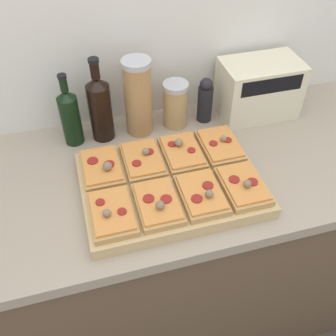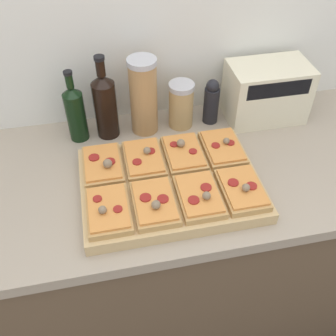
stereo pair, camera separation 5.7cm
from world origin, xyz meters
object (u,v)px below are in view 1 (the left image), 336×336
at_px(grain_jar_tall, 138,97).
at_px(olive_oil_bottle, 70,116).
at_px(pepper_mill, 205,100).
at_px(cutting_board, 171,184).
at_px(wine_bottle, 100,107).
at_px(toaster_oven, 259,88).
at_px(grain_jar_short, 175,104).

bearing_deg(grain_jar_tall, olive_oil_bottle, -180.00).
bearing_deg(pepper_mill, olive_oil_bottle, 180.00).
distance_m(cutting_board, olive_oil_bottle, 0.41).
bearing_deg(wine_bottle, olive_oil_bottle, -180.00).
relative_size(cutting_board, toaster_oven, 1.74).
distance_m(cutting_board, toaster_oven, 0.52).
bearing_deg(grain_jar_short, wine_bottle, 180.00).
height_order(grain_jar_tall, toaster_oven, grain_jar_tall).
distance_m(olive_oil_bottle, grain_jar_short, 0.36).
xyz_separation_m(olive_oil_bottle, wine_bottle, (0.10, 0.00, 0.02)).
relative_size(grain_jar_tall, pepper_mill, 1.61).
bearing_deg(wine_bottle, toaster_oven, -0.96).
relative_size(wine_bottle, grain_jar_short, 1.77).
relative_size(cutting_board, wine_bottle, 1.77).
height_order(wine_bottle, grain_jar_short, wine_bottle).
relative_size(grain_jar_short, toaster_oven, 0.56).
height_order(cutting_board, pepper_mill, pepper_mill).
bearing_deg(cutting_board, wine_bottle, 116.83).
xyz_separation_m(cutting_board, grain_jar_tall, (-0.03, 0.31, 0.12)).
distance_m(cutting_board, wine_bottle, 0.36).
height_order(pepper_mill, toaster_oven, toaster_oven).
xyz_separation_m(cutting_board, grain_jar_short, (0.10, 0.31, 0.07)).
distance_m(grain_jar_short, pepper_mill, 0.11).
bearing_deg(grain_jar_short, grain_jar_tall, 180.00).
relative_size(olive_oil_bottle, grain_jar_tall, 0.94).
bearing_deg(pepper_mill, cutting_board, -124.86).
bearing_deg(cutting_board, grain_jar_tall, 94.86).
distance_m(cutting_board, grain_jar_tall, 0.33).
height_order(grain_jar_short, pepper_mill, pepper_mill).
distance_m(pepper_mill, toaster_oven, 0.20).
bearing_deg(olive_oil_bottle, pepper_mill, -0.00).
relative_size(wine_bottle, toaster_oven, 0.98).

